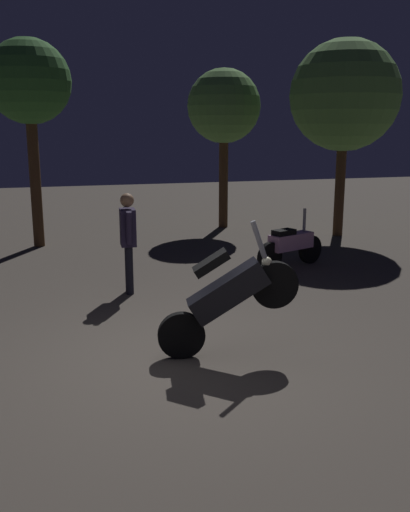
{
  "coord_description": "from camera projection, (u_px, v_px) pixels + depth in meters",
  "views": [
    {
      "loc": [
        -1.39,
        -6.05,
        2.7
      ],
      "look_at": [
        0.59,
        1.02,
        1.0
      ],
      "focal_mm": 40.05,
      "sensor_mm": 36.0,
      "label": 1
    }
  ],
  "objects": [
    {
      "name": "motorcycle_pink_parked_left",
      "position": [
        291.0,
        245.0,
        10.93
      ],
      "size": [
        1.58,
        0.71,
        1.11
      ],
      "rotation": [
        0.0,
        0.0,
        0.38
      ],
      "color": "black",
      "rests_on": "ground_plane"
    },
    {
      "name": "person_rider_beside",
      "position": [
        128.0,
        235.0,
        9.14
      ],
      "size": [
        0.26,
        0.67,
        1.64
      ],
      "rotation": [
        0.0,
        0.0,
        3.08
      ],
      "color": "black",
      "rests_on": "ground_plane"
    },
    {
      "name": "tree_center_bg",
      "position": [
        29.0,
        84.0,
        12.14
      ],
      "size": [
        1.8,
        1.8,
        4.49
      ],
      "color": "#4C331E",
      "rests_on": "ground_plane"
    },
    {
      "name": "tree_right_bg",
      "position": [
        345.0,
        96.0,
        13.45
      ],
      "size": [
        2.61,
        2.61,
        4.66
      ],
      "color": "#4C331E",
      "rests_on": "ground_plane"
    },
    {
      "name": "motorcycle_black_foreground",
      "position": [
        228.0,
        296.0,
        6.65
      ],
      "size": [
        1.65,
        0.45,
        1.63
      ],
      "rotation": [
        0.0,
        0.0,
        -0.16
      ],
      "color": "black",
      "rests_on": "ground_plane"
    },
    {
      "name": "ground_plane",
      "position": [
        180.0,
        361.0,
        6.65
      ],
      "size": [
        40.0,
        40.0,
        0.0
      ],
      "primitive_type": "plane",
      "color": "#4C443D"
    },
    {
      "name": "tree_left_bg",
      "position": [
        224.0,
        107.0,
        14.64
      ],
      "size": [
        1.89,
        1.89,
        4.1
      ],
      "color": "#4C331E",
      "rests_on": "ground_plane"
    }
  ]
}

